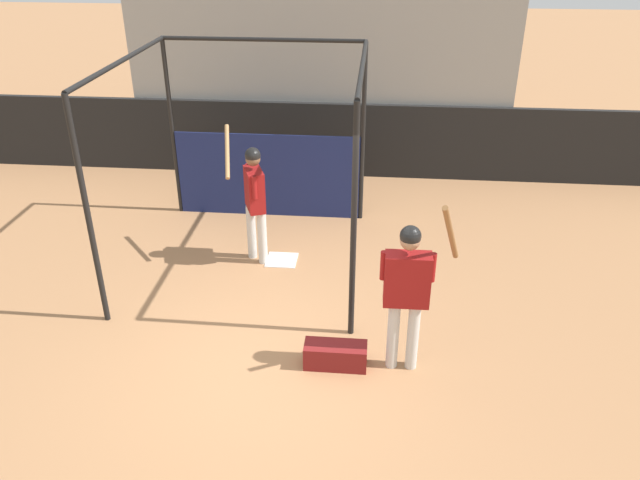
{
  "coord_description": "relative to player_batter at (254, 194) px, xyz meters",
  "views": [
    {
      "loc": [
        1.07,
        -5.38,
        4.53
      ],
      "look_at": [
        0.45,
        1.34,
        0.96
      ],
      "focal_mm": 35.0,
      "sensor_mm": 36.0,
      "label": 1
    }
  ],
  "objects": [
    {
      "name": "player_batter",
      "position": [
        0.0,
        0.0,
        0.0
      ],
      "size": [
        0.67,
        0.8,
        1.89
      ],
      "rotation": [
        0.0,
        0.0,
        1.94
      ],
      "color": "silver",
      "rests_on": "ground"
    },
    {
      "name": "player_waiting",
      "position": [
        2.06,
        -2.24,
        0.03
      ],
      "size": [
        0.83,
        0.56,
        2.11
      ],
      "rotation": [
        0.0,
        0.0,
        0.01
      ],
      "color": "silver",
      "rests_on": "ground"
    },
    {
      "name": "outfield_wall",
      "position": [
        0.58,
        3.43,
        -0.34
      ],
      "size": [
        24.0,
        0.12,
        1.39
      ],
      "color": "black",
      "rests_on": "ground"
    },
    {
      "name": "ground_plane",
      "position": [
        0.58,
        -2.46,
        -1.04
      ],
      "size": [
        60.0,
        60.0,
        0.0
      ],
      "primitive_type": "plane",
      "color": "#A8754C"
    },
    {
      "name": "equipment_bag",
      "position": [
        1.31,
        -2.3,
        -0.9
      ],
      "size": [
        0.7,
        0.28,
        0.28
      ],
      "color": "maroon",
      "rests_on": "ground"
    },
    {
      "name": "bleacher_section",
      "position": [
        0.58,
        5.49,
        0.69
      ],
      "size": [
        7.05,
        4.0,
        3.47
      ],
      "color": "#9E9E99",
      "rests_on": "ground"
    },
    {
      "name": "batting_cage",
      "position": [
        -0.07,
        0.94,
        0.22
      ],
      "size": [
        3.12,
        3.29,
        2.88
      ],
      "color": "black",
      "rests_on": "ground"
    },
    {
      "name": "home_plate",
      "position": [
        0.36,
        -0.0,
        -1.03
      ],
      "size": [
        0.44,
        0.44,
        0.02
      ],
      "color": "white",
      "rests_on": "ground"
    }
  ]
}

